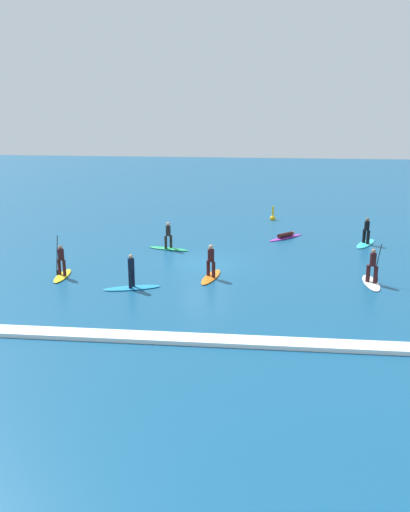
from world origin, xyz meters
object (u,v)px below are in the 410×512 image
(surfer_on_teal_board, at_px, (366,238))
(surfer_on_orange_board, at_px, (211,269))
(surfer_on_yellow_board, at_px, (62,268))
(marker_buoy, at_px, (273,217))
(surfer_on_white_board, at_px, (372,274))
(surfer_on_purple_board, at_px, (286,236))
(surfer_on_green_board, at_px, (168,242))
(surfer_on_blue_board, at_px, (132,280))

(surfer_on_teal_board, bearing_deg, surfer_on_orange_board, -22.40)
(surfer_on_yellow_board, xyz_separation_m, marker_buoy, (11.60, 15.89, -0.29))
(surfer_on_white_board, height_order, surfer_on_purple_board, surfer_on_white_board)
(surfer_on_teal_board, bearing_deg, surfer_on_white_board, 19.53)
(surfer_on_white_board, relative_size, surfer_on_green_board, 0.99)
(surfer_on_orange_board, distance_m, marker_buoy, 15.63)
(surfer_on_blue_board, height_order, marker_buoy, surfer_on_blue_board)
(surfer_on_white_board, bearing_deg, surfer_on_purple_board, 22.62)
(surfer_on_green_board, bearing_deg, surfer_on_blue_board, 100.34)
(marker_buoy, bearing_deg, surfer_on_teal_board, -49.35)
(surfer_on_purple_board, distance_m, marker_buoy, 5.98)
(surfer_on_yellow_board, distance_m, surfer_on_green_board, 7.85)
(surfer_on_blue_board, xyz_separation_m, surfer_on_yellow_board, (-4.23, 1.52, 0.01))
(surfer_on_orange_board, bearing_deg, surfer_on_blue_board, -48.64)
(surfer_on_orange_board, relative_size, surfer_on_white_board, 1.04)
(surfer_on_blue_board, distance_m, surfer_on_teal_board, 16.96)
(surfer_on_yellow_board, height_order, marker_buoy, surfer_on_yellow_board)
(surfer_on_blue_board, bearing_deg, surfer_on_orange_board, 11.59)
(surfer_on_green_board, bearing_deg, marker_buoy, -110.38)
(surfer_on_white_board, height_order, surfer_on_blue_board, surfer_on_white_board)
(surfer_on_yellow_board, xyz_separation_m, surfer_on_green_board, (4.81, 6.20, -0.02))
(surfer_on_white_board, xyz_separation_m, surfer_on_blue_board, (-12.33, -2.10, -0.03))
(surfer_on_teal_board, distance_m, surfer_on_purple_board, 5.36)
(surfer_on_blue_board, bearing_deg, marker_buoy, 49.15)
(surfer_on_purple_board, bearing_deg, surfer_on_yellow_board, 172.93)
(surfer_on_teal_board, relative_size, surfer_on_green_board, 1.05)
(surfer_on_purple_board, bearing_deg, surfer_on_green_board, 160.50)
(surfer_on_green_board, distance_m, marker_buoy, 11.83)
(surfer_on_teal_board, height_order, surfer_on_purple_board, surfer_on_teal_board)
(surfer_on_purple_board, relative_size, surfer_on_yellow_board, 1.10)
(surfer_on_orange_board, height_order, surfer_on_purple_board, surfer_on_orange_board)
(surfer_on_white_board, bearing_deg, surfer_on_green_board, 63.33)
(surfer_on_yellow_board, bearing_deg, surfer_on_blue_board, -112.28)
(surfer_on_orange_board, distance_m, surfer_on_purple_board, 10.29)
(surfer_on_purple_board, xyz_separation_m, marker_buoy, (-0.84, 5.92, 0.06))
(surfer_on_teal_board, xyz_separation_m, marker_buoy, (-6.06, 7.06, -0.25))
(surfer_on_purple_board, relative_size, marker_buoy, 2.24)
(surfer_on_blue_board, height_order, surfer_on_purple_board, surfer_on_blue_board)
(surfer_on_teal_board, xyz_separation_m, surfer_on_yellow_board, (-17.66, -8.83, 0.03))
(surfer_on_white_board, distance_m, surfer_on_blue_board, 12.51)
(surfer_on_teal_board, height_order, surfer_on_yellow_board, surfer_on_yellow_board)
(surfer_on_blue_board, relative_size, surfer_on_purple_board, 1.11)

